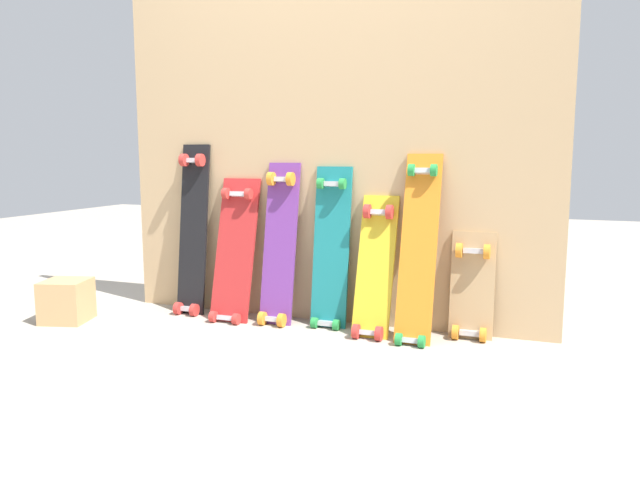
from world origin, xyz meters
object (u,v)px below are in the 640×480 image
at_px(skateboard_black, 193,235).
at_px(skateboard_orange, 418,255).
at_px(skateboard_red, 234,256).
at_px(wooden_crate, 67,301).
at_px(skateboard_purple, 279,249).
at_px(skateboard_teal, 331,254).
at_px(skateboard_natural, 472,292).
at_px(skateboard_yellow, 375,272).

xyz_separation_m(skateboard_black, skateboard_orange, (1.27, -0.06, -0.03)).
bearing_deg(skateboard_red, wooden_crate, -155.59).
height_order(skateboard_red, skateboard_orange, skateboard_orange).
relative_size(skateboard_orange, wooden_crate, 4.30).
bearing_deg(skateboard_purple, skateboard_red, -175.31).
xyz_separation_m(skateboard_teal, wooden_crate, (-1.33, -0.41, -0.26)).
bearing_deg(skateboard_orange, wooden_crate, -169.25).
bearing_deg(skateboard_black, skateboard_red, -8.07).
bearing_deg(skateboard_orange, skateboard_natural, 20.95).
height_order(skateboard_natural, wooden_crate, skateboard_natural).
xyz_separation_m(skateboard_orange, wooden_crate, (-1.79, -0.34, -0.30)).
distance_m(skateboard_purple, wooden_crate, 1.16).
distance_m(skateboard_teal, skateboard_yellow, 0.26).
bearing_deg(skateboard_yellow, skateboard_natural, 10.22).
distance_m(skateboard_black, skateboard_natural, 1.53).
xyz_separation_m(skateboard_natural, wooden_crate, (-2.04, -0.43, -0.12)).
height_order(skateboard_yellow, skateboard_natural, skateboard_yellow).
distance_m(skateboard_red, skateboard_orange, 0.99).
relative_size(skateboard_orange, skateboard_natural, 1.67).
xyz_separation_m(skateboard_teal, skateboard_orange, (0.46, -0.07, 0.03)).
bearing_deg(skateboard_purple, wooden_crate, -159.94).
relative_size(skateboard_purple, skateboard_natural, 1.57).
bearing_deg(skateboard_purple, skateboard_natural, 2.82).
distance_m(skateboard_teal, skateboard_natural, 0.72).
distance_m(skateboard_natural, wooden_crate, 2.09).
bearing_deg(skateboard_teal, skateboard_orange, -8.92).
xyz_separation_m(skateboard_red, skateboard_yellow, (0.78, -0.01, -0.03)).
height_order(skateboard_red, skateboard_natural, skateboard_red).
relative_size(skateboard_black, skateboard_teal, 1.12).
height_order(skateboard_black, skateboard_teal, skateboard_black).
bearing_deg(skateboard_black, skateboard_teal, 0.58).
xyz_separation_m(skateboard_black, skateboard_red, (0.28, -0.04, -0.10)).
bearing_deg(skateboard_teal, skateboard_black, -179.42).
height_order(skateboard_orange, wooden_crate, skateboard_orange).
relative_size(skateboard_black, skateboard_orange, 1.04).
bearing_deg(skateboard_red, skateboard_black, 171.93).
bearing_deg(skateboard_red, skateboard_purple, 4.69).
bearing_deg(skateboard_natural, skateboard_black, -178.87).
xyz_separation_m(skateboard_black, skateboard_teal, (0.81, 0.01, -0.06)).
distance_m(skateboard_red, wooden_crate, 0.91).
xyz_separation_m(skateboard_purple, skateboard_yellow, (0.52, -0.03, -0.08)).
bearing_deg(skateboard_purple, skateboard_teal, 5.55).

